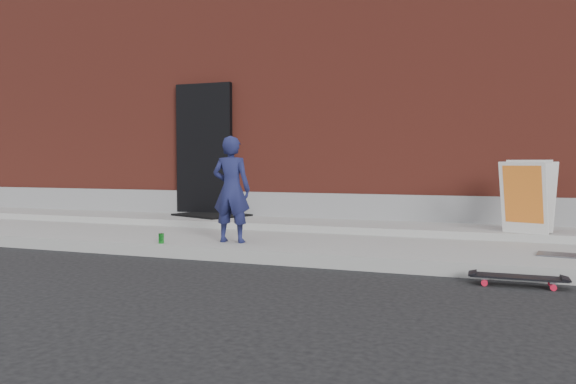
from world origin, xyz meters
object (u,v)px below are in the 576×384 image
at_px(child, 231,189).
at_px(soda_can, 161,238).
at_px(pizza_sign, 528,196).
at_px(skateboard, 518,278).

height_order(child, soda_can, child).
bearing_deg(child, soda_can, 22.64).
distance_m(pizza_sign, soda_can, 4.67).
xyz_separation_m(child, soda_can, (-0.77, -0.39, -0.60)).
height_order(pizza_sign, soda_can, pizza_sign).
distance_m(skateboard, soda_can, 4.09).
distance_m(child, pizza_sign, 3.78).
height_order(skateboard, soda_can, soda_can).
bearing_deg(pizza_sign, soda_can, -156.71).
bearing_deg(skateboard, child, 167.19).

